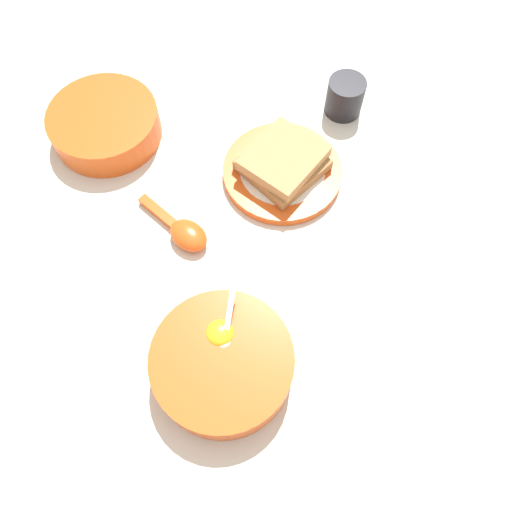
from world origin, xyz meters
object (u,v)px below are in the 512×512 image
(egg_bowl, at_px, (223,363))
(toast_sandwich, at_px, (283,162))
(congee_bowl, at_px, (105,124))
(drinking_cup, at_px, (345,96))
(soup_spoon, at_px, (184,232))
(toast_plate, at_px, (283,172))

(egg_bowl, xyz_separation_m, toast_sandwich, (0.18, 0.26, 0.01))
(egg_bowl, bearing_deg, congee_bowl, 97.89)
(egg_bowl, distance_m, toast_sandwich, 0.31)
(drinking_cup, bearing_deg, soup_spoon, -155.45)
(toast_sandwich, bearing_deg, toast_plate, 33.32)
(toast_plate, height_order, congee_bowl, congee_bowl)
(toast_sandwich, xyz_separation_m, congee_bowl, (-0.24, 0.17, -0.01))
(drinking_cup, bearing_deg, toast_plate, -147.46)
(toast_plate, relative_size, drinking_cup, 3.03)
(toast_plate, bearing_deg, toast_sandwich, -146.68)
(toast_plate, xyz_separation_m, congee_bowl, (-0.24, 0.17, 0.02))
(egg_bowl, xyz_separation_m, toast_plate, (0.18, 0.26, -0.02))
(congee_bowl, distance_m, drinking_cup, 0.39)
(soup_spoon, height_order, drinking_cup, drinking_cup)
(congee_bowl, bearing_deg, toast_sandwich, -35.37)
(toast_sandwich, distance_m, drinking_cup, 0.17)
(drinking_cup, bearing_deg, egg_bowl, -132.64)
(toast_plate, height_order, toast_sandwich, toast_sandwich)
(toast_sandwich, bearing_deg, drinking_cup, 32.55)
(toast_sandwich, height_order, congee_bowl, toast_sandwich)
(congee_bowl, bearing_deg, drinking_cup, -11.65)
(egg_bowl, height_order, congee_bowl, egg_bowl)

